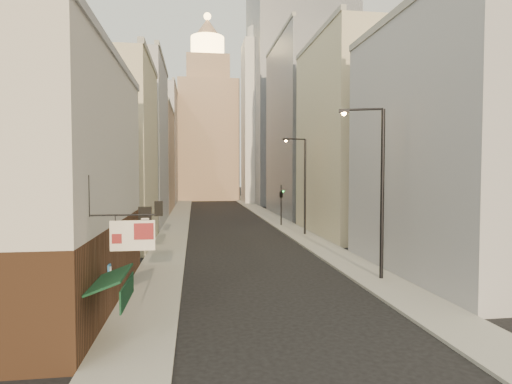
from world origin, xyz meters
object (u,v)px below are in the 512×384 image
object	(u,v)px
streetlamp_mid	(303,180)
traffic_light_right	(281,194)
white_tower	(262,116)
streetlamp_near	(378,183)
clock_tower	(208,127)

from	to	relation	value
streetlamp_mid	traffic_light_right	distance (m)	8.04
white_tower	traffic_light_right	xyz separation A→B (m)	(-3.99, -40.67, -14.66)
streetlamp_near	streetlamp_mid	size ratio (longest dim) A/B	1.03
white_tower	streetlamp_mid	distance (m)	50.31
streetlamp_mid	traffic_light_right	xyz separation A→B (m)	(-0.64, 7.83, -1.71)
streetlamp_near	traffic_light_right	bearing A→B (deg)	109.24
clock_tower	traffic_light_right	xyz separation A→B (m)	(7.01, -54.67, -13.69)
traffic_light_right	streetlamp_near	bearing A→B (deg)	68.39
white_tower	streetlamp_mid	size ratio (longest dim) A/B	4.19
streetlamp_mid	traffic_light_right	size ratio (longest dim) A/B	1.98
white_tower	streetlamp_near	world-z (taller)	white_tower
white_tower	streetlamp_near	bearing A→B (deg)	-93.02
white_tower	streetlamp_mid	xyz separation A→B (m)	(-3.35, -48.50, -12.95)
streetlamp_near	traffic_light_right	xyz separation A→B (m)	(-0.46, 26.22, -1.90)
streetlamp_mid	traffic_light_right	bearing A→B (deg)	80.86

